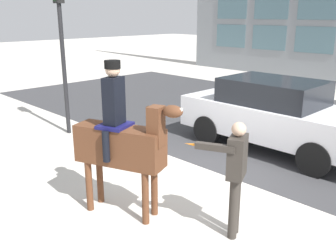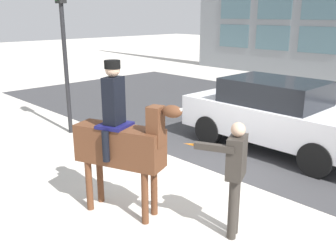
% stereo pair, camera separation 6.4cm
% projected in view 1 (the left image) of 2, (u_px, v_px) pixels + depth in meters
% --- Properties ---
extents(ground_plane, '(80.00, 80.00, 0.00)m').
position_uv_depth(ground_plane, '(195.00, 178.00, 7.41)').
color(ground_plane, beige).
extents(road_surface, '(22.41, 8.50, 0.01)m').
position_uv_depth(road_surface, '(306.00, 128.00, 10.61)').
color(road_surface, '#38383A').
rests_on(road_surface, ground_plane).
extents(mounted_horse_lead, '(1.77, 0.93, 2.46)m').
position_uv_depth(mounted_horse_lead, '(121.00, 140.00, 5.78)').
color(mounted_horse_lead, '#59331E').
rests_on(mounted_horse_lead, ground_plane).
extents(pedestrian_bystander, '(0.77, 0.70, 1.72)m').
position_uv_depth(pedestrian_bystander, '(235.00, 171.00, 5.21)').
color(pedestrian_bystander, '#332D28').
rests_on(pedestrian_bystander, ground_plane).
extents(street_car_near_lane, '(4.43, 1.84, 1.67)m').
position_uv_depth(street_car_near_lane, '(274.00, 114.00, 8.76)').
color(street_car_near_lane, silver).
rests_on(street_car_near_lane, ground_plane).
extents(traffic_light, '(0.24, 0.29, 4.09)m').
position_uv_depth(traffic_light, '(60.00, 30.00, 9.43)').
color(traffic_light, black).
rests_on(traffic_light, ground_plane).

